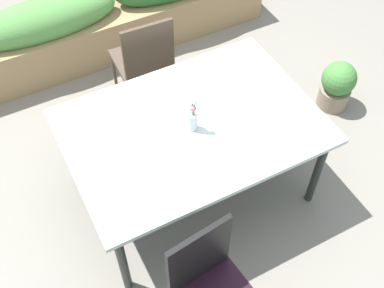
{
  "coord_description": "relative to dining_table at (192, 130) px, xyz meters",
  "views": [
    {
      "loc": [
        -1.05,
        -1.91,
        3.1
      ],
      "look_at": [
        -0.1,
        -0.09,
        0.54
      ],
      "focal_mm": 44.61,
      "sensor_mm": 36.0,
      "label": 1
    }
  ],
  "objects": [
    {
      "name": "planter_box",
      "position": [
        0.17,
        1.83,
        -0.33
      ],
      "size": [
        2.97,
        0.48,
        0.76
      ],
      "color": "#9E7F56",
      "rests_on": "ground"
    },
    {
      "name": "ground_plane",
      "position": [
        0.1,
        0.09,
        -0.69
      ],
      "size": [
        12.0,
        12.0,
        0.0
      ],
      "primitive_type": "plane",
      "color": "gray"
    },
    {
      "name": "chair_near_left",
      "position": [
        -0.38,
        -0.95,
        -0.13
      ],
      "size": [
        0.46,
        0.46,
        0.98
      ],
      "rotation": [
        0.0,
        0.0,
        3.26
      ],
      "color": "black",
      "rests_on": "ground"
    },
    {
      "name": "flower_vase",
      "position": [
        -0.01,
        -0.03,
        0.17
      ],
      "size": [
        0.07,
        0.07,
        0.28
      ],
      "color": "silver",
      "rests_on": "dining_table"
    },
    {
      "name": "chair_far_side",
      "position": [
        0.07,
        0.95,
        -0.14
      ],
      "size": [
        0.45,
        0.45,
        0.96
      ],
      "rotation": [
        0.0,
        0.0,
        -0.04
      ],
      "color": "brown",
      "rests_on": "ground"
    },
    {
      "name": "potted_plant",
      "position": [
        1.52,
        0.22,
        -0.46
      ],
      "size": [
        0.3,
        0.3,
        0.45
      ],
      "color": "gray",
      "rests_on": "ground"
    },
    {
      "name": "dining_table",
      "position": [
        0.0,
        0.0,
        0.0
      ],
      "size": [
        1.65,
        1.16,
        0.75
      ],
      "color": "#B2C6C1",
      "rests_on": "ground"
    }
  ]
}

